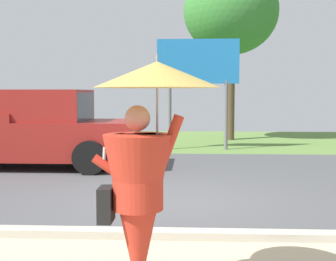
# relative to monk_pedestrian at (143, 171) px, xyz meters

# --- Properties ---
(ground_plane) EXTENTS (40.00, 22.00, 0.20)m
(ground_plane) POSITION_rel_monk_pedestrian_xyz_m (0.00, 6.65, -1.18)
(ground_plane) COLOR #4C4C4F
(monk_pedestrian) EXTENTS (1.11, 1.08, 2.13)m
(monk_pedestrian) POSITION_rel_monk_pedestrian_xyz_m (0.00, 0.00, 0.00)
(monk_pedestrian) COLOR #B22D1E
(monk_pedestrian) RESTS_ON ground_plane
(pickup_truck) EXTENTS (5.20, 2.28, 1.88)m
(pickup_truck) POSITION_rel_monk_pedestrian_xyz_m (-3.49, 7.11, -0.26)
(pickup_truck) COLOR maroon
(pickup_truck) RESTS_ON ground_plane
(roadside_billboard) EXTENTS (2.60, 0.12, 3.50)m
(roadside_billboard) POSITION_rel_monk_pedestrian_xyz_m (0.62, 10.82, 1.41)
(roadside_billboard) COLOR slate
(roadside_billboard) RESTS_ON ground_plane
(tree_left_far) EXTENTS (3.58, 3.58, 6.51)m
(tree_left_far) POSITION_rel_monk_pedestrian_xyz_m (1.90, 13.93, 3.71)
(tree_left_far) COLOR brown
(tree_left_far) RESTS_ON ground_plane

